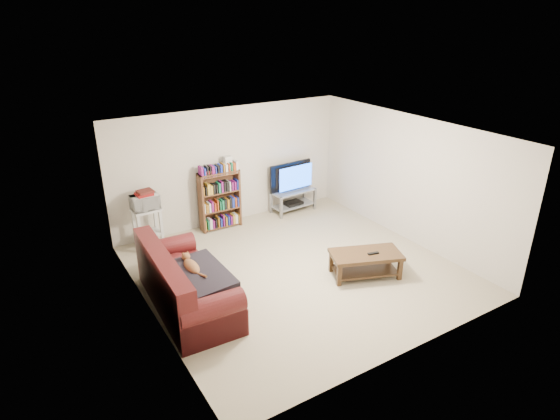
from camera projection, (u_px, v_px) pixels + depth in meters
floor at (297, 270)px, 8.04m from camera, size 5.00×5.00×0.00m
ceiling at (299, 133)px, 7.10m from camera, size 5.00×5.00×0.00m
wall_back at (230, 166)px, 9.53m from camera, size 5.00×0.00×5.00m
wall_front at (413, 273)px, 5.61m from camera, size 5.00×0.00×5.00m
wall_left at (146, 242)px, 6.37m from camera, size 0.00×5.00×5.00m
wall_right at (409, 179)px, 8.78m from camera, size 0.00×5.00×5.00m
sofa at (182, 288)px, 6.92m from camera, size 1.03×2.23×0.94m
blanket at (197, 276)px, 6.80m from camera, size 0.90×1.14×0.19m
cat at (192, 267)px, 6.94m from camera, size 0.26×0.61×0.18m
coffee_table at (366, 260)px, 7.77m from camera, size 1.29×0.96×0.42m
remote at (373, 253)px, 7.69m from camera, size 0.20×0.09×0.02m
tv_stand at (293, 197)px, 10.30m from camera, size 1.01×0.51×0.49m
television at (293, 177)px, 10.12m from camera, size 1.06×0.21×0.61m
dvd_player at (293, 203)px, 10.36m from camera, size 0.41×0.30×0.06m
bookshelf at (220, 199)px, 9.39m from camera, size 0.84×0.27×1.21m
shelf_clutter at (222, 165)px, 9.18m from camera, size 0.61×0.19×0.28m
microwave_stand at (148, 223)px, 8.63m from camera, size 0.51×0.39×0.78m
microwave at (145, 202)px, 8.46m from camera, size 0.50×0.36×0.27m
game_boxes at (144, 194)px, 8.40m from camera, size 0.30×0.27×0.05m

